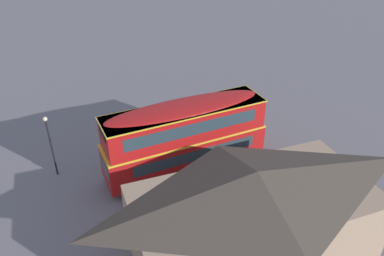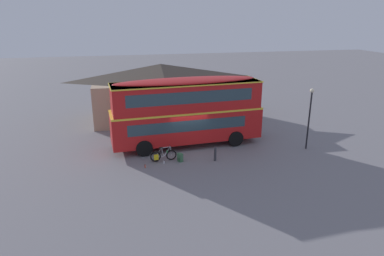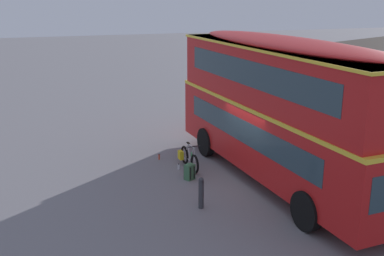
{
  "view_description": "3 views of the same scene",
  "coord_description": "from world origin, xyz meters",
  "px_view_note": "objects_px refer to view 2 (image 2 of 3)",
  "views": [
    {
      "loc": [
        7.07,
        19.35,
        15.2
      ],
      "look_at": [
        -0.88,
        -0.6,
        2.23
      ],
      "focal_mm": 35.27,
      "sensor_mm": 36.0,
      "label": 1
    },
    {
      "loc": [
        -4.73,
        -21.87,
        8.85
      ],
      "look_at": [
        0.22,
        -0.38,
        1.59
      ],
      "focal_mm": 32.28,
      "sensor_mm": 36.0,
      "label": 2
    },
    {
      "loc": [
        12.94,
        -6.85,
        6.07
      ],
      "look_at": [
        -1.69,
        -1.77,
        1.59
      ],
      "focal_mm": 43.3,
      "sensor_mm": 36.0,
      "label": 3
    }
  ],
  "objects_px": {
    "street_lamp": "(310,112)",
    "kerb_bollard": "(215,153)",
    "touring_bicycle": "(163,156)",
    "water_bottle_red_squeeze": "(145,166)",
    "water_bottle_clear_plastic": "(164,162)",
    "backpack_on_ground": "(180,157)",
    "double_decker_bus": "(187,109)"
  },
  "relations": [
    {
      "from": "street_lamp",
      "to": "kerb_bollard",
      "type": "bearing_deg",
      "value": -174.93
    },
    {
      "from": "touring_bicycle",
      "to": "water_bottle_red_squeeze",
      "type": "xyz_separation_m",
      "value": [
        -1.19,
        -0.78,
        -0.26
      ]
    },
    {
      "from": "touring_bicycle",
      "to": "kerb_bollard",
      "type": "height_order",
      "value": "touring_bicycle"
    },
    {
      "from": "touring_bicycle",
      "to": "kerb_bollard",
      "type": "bearing_deg",
      "value": -12.28
    },
    {
      "from": "water_bottle_clear_plastic",
      "to": "kerb_bollard",
      "type": "distance_m",
      "value": 3.26
    },
    {
      "from": "backpack_on_ground",
      "to": "water_bottle_clear_plastic",
      "type": "bearing_deg",
      "value": -176.57
    },
    {
      "from": "double_decker_bus",
      "to": "street_lamp",
      "type": "distance_m",
      "value": 8.31
    },
    {
      "from": "double_decker_bus",
      "to": "backpack_on_ground",
      "type": "height_order",
      "value": "double_decker_bus"
    },
    {
      "from": "double_decker_bus",
      "to": "touring_bicycle",
      "type": "distance_m",
      "value": 3.96
    },
    {
      "from": "water_bottle_red_squeeze",
      "to": "street_lamp",
      "type": "distance_m",
      "value": 11.5
    },
    {
      "from": "double_decker_bus",
      "to": "backpack_on_ground",
      "type": "relative_size",
      "value": 18.04
    },
    {
      "from": "double_decker_bus",
      "to": "water_bottle_clear_plastic",
      "type": "bearing_deg",
      "value": -126.02
    },
    {
      "from": "water_bottle_red_squeeze",
      "to": "kerb_bollard",
      "type": "bearing_deg",
      "value": 0.91
    },
    {
      "from": "water_bottle_clear_plastic",
      "to": "kerb_bollard",
      "type": "bearing_deg",
      "value": -5.8
    },
    {
      "from": "kerb_bollard",
      "to": "touring_bicycle",
      "type": "bearing_deg",
      "value": 167.72
    },
    {
      "from": "double_decker_bus",
      "to": "water_bottle_red_squeeze",
      "type": "height_order",
      "value": "double_decker_bus"
    },
    {
      "from": "double_decker_bus",
      "to": "kerb_bollard",
      "type": "bearing_deg",
      "value": -70.06
    },
    {
      "from": "kerb_bollard",
      "to": "water_bottle_clear_plastic",
      "type": "bearing_deg",
      "value": 174.2
    },
    {
      "from": "street_lamp",
      "to": "backpack_on_ground",
      "type": "bearing_deg",
      "value": -178.65
    },
    {
      "from": "water_bottle_clear_plastic",
      "to": "street_lamp",
      "type": "xyz_separation_m",
      "value": [
        9.97,
        0.27,
        2.55
      ]
    },
    {
      "from": "backpack_on_ground",
      "to": "water_bottle_red_squeeze",
      "type": "distance_m",
      "value": 2.31
    },
    {
      "from": "double_decker_bus",
      "to": "backpack_on_ground",
      "type": "xyz_separation_m",
      "value": [
        -1.04,
        -2.78,
        -2.34
      ]
    },
    {
      "from": "double_decker_bus",
      "to": "street_lamp",
      "type": "relative_size",
      "value": 2.49
    },
    {
      "from": "double_decker_bus",
      "to": "water_bottle_red_squeeze",
      "type": "xyz_separation_m",
      "value": [
        -3.3,
        -3.24,
        -2.54
      ]
    },
    {
      "from": "touring_bicycle",
      "to": "street_lamp",
      "type": "bearing_deg",
      "value": -0.63
    },
    {
      "from": "water_bottle_clear_plastic",
      "to": "street_lamp",
      "type": "bearing_deg",
      "value": 1.56
    },
    {
      "from": "double_decker_bus",
      "to": "street_lamp",
      "type": "height_order",
      "value": "double_decker_bus"
    },
    {
      "from": "double_decker_bus",
      "to": "water_bottle_red_squeeze",
      "type": "bearing_deg",
      "value": -135.47
    },
    {
      "from": "double_decker_bus",
      "to": "water_bottle_clear_plastic",
      "type": "relative_size",
      "value": 49.77
    },
    {
      "from": "backpack_on_ground",
      "to": "water_bottle_clear_plastic",
      "type": "distance_m",
      "value": 1.05
    },
    {
      "from": "touring_bicycle",
      "to": "street_lamp",
      "type": "xyz_separation_m",
      "value": [
        10.01,
        -0.11,
        2.28
      ]
    },
    {
      "from": "backpack_on_ground",
      "to": "water_bottle_red_squeeze",
      "type": "relative_size",
      "value": 2.56
    }
  ]
}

